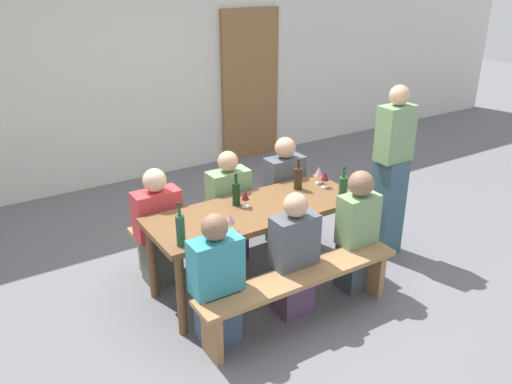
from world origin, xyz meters
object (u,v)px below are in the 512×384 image
tasting_table (256,218)px  standing_host (391,175)px  wine_glass_3 (230,219)px  wine_bottle_3 (180,230)px  wine_glass_1 (319,172)px  wine_glass_2 (325,176)px  bench_near (300,284)px  seated_guest_far_1 (229,210)px  wine_bottle_0 (236,193)px  seated_guest_far_2 (284,194)px  wine_bottle_2 (343,188)px  bench_far (221,221)px  seated_guest_near_2 (357,233)px  wooden_door (250,86)px  seated_guest_near_1 (294,258)px  seated_guest_near_0 (217,284)px  wine_glass_0 (246,196)px  seated_guest_far_0 (159,230)px  wine_bottle_1 (298,178)px

tasting_table → standing_host: 1.41m
wine_glass_3 → wine_bottle_3: bearing=179.9°
wine_glass_1 → wine_glass_2: size_ratio=1.04×
bench_near → seated_guest_far_1: bearing=89.3°
wine_bottle_0 → seated_guest_far_2: bearing=25.3°
wine_bottle_2 → standing_host: bearing=7.2°
bench_near → wine_bottle_3: wine_bottle_3 is taller
bench_far → wine_bottle_0: size_ratio=6.15×
wine_glass_3 → seated_guest_near_2: 1.17m
wooden_door → seated_guest_far_1: bearing=-125.4°
wine_bottle_3 → seated_guest_near_1: 0.97m
bench_far → wine_glass_2: wine_glass_2 is taller
seated_guest_near_2 → wine_glass_2: bearing=-7.4°
seated_guest_near_0 → bench_far: bearing=-29.6°
seated_guest_far_2 → standing_host: standing_host is taller
wine_glass_0 → standing_host: (1.46, -0.25, -0.03)m
wooden_door → wine_glass_3: size_ratio=13.61×
tasting_table → wine_bottle_0: wine_bottle_0 is taller
bench_near → seated_guest_near_0: size_ratio=1.66×
bench_far → wine_glass_3: bearing=-113.4°
wine_bottle_0 → wine_bottle_3: wine_bottle_3 is taller
bench_near → seated_guest_near_1: size_ratio=1.66×
seated_guest_far_1 → wine_bottle_0: bearing=-19.0°
seated_guest_near_1 → wine_glass_3: bearing=59.8°
wine_glass_2 → seated_guest_near_2: (-0.07, -0.55, -0.32)m
bench_far → standing_host: size_ratio=1.06×
wine_bottle_3 → seated_guest_far_1: bearing=42.5°
wine_bottle_0 → seated_guest_far_0: 0.77m
seated_guest_far_2 → wine_glass_0: bearing=-58.5°
wooden_door → seated_guest_near_2: wooden_door is taller
bench_far → seated_guest_near_2: seated_guest_near_2 is taller
tasting_table → seated_guest_near_1: (0.04, -0.50, -0.16)m
wine_bottle_2 → wine_glass_1: (0.06, 0.42, -0.00)m
wine_bottle_1 → bench_far: bearing=137.0°
bench_near → seated_guest_near_0: seated_guest_near_0 is taller
wine_bottle_1 → seated_guest_near_2: 0.74m
seated_guest_near_1 → seated_guest_far_2: (0.60, 1.01, 0.03)m
wine_bottle_3 → wine_glass_2: bearing=10.5°
seated_guest_far_1 → bench_near: bearing=-0.7°
wine_bottle_0 → wine_bottle_3: bearing=-150.5°
seated_guest_far_2 → bench_near: bearing=-29.3°
tasting_table → standing_host: (1.39, -0.18, 0.16)m
wine_bottle_1 → wine_glass_3: 1.02m
wine_bottle_2 → standing_host: standing_host is taller
wine_glass_1 → seated_guest_far_1: seated_guest_far_1 is taller
wooden_door → wine_glass_3: (-2.14, -3.19, -0.19)m
wine_glass_3 → seated_guest_near_2: size_ratio=0.14×
seated_guest_near_1 → standing_host: standing_host is taller
seated_guest_near_2 → wine_bottle_3: bearing=80.5°
bench_far → wine_glass_3: size_ratio=11.49×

